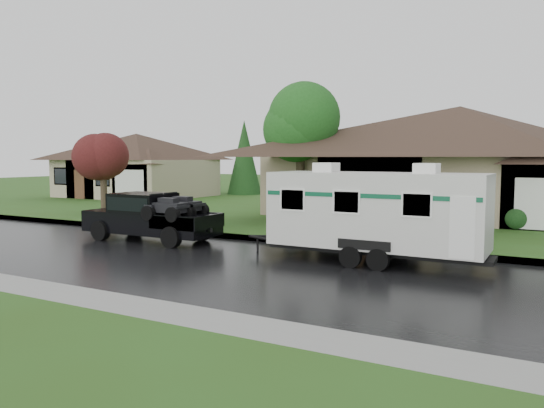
{
  "coord_description": "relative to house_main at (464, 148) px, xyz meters",
  "views": [
    {
      "loc": [
        6.75,
        -14.8,
        3.12
      ],
      "look_at": [
        -2.46,
        2.0,
        1.44
      ],
      "focal_mm": 35.0,
      "sensor_mm": 36.0,
      "label": 1
    }
  ],
  "objects": [
    {
      "name": "tree_red",
      "position": [
        -17.1,
        -8.11,
        -0.37
      ],
      "size": [
        2.68,
        2.68,
        4.44
      ],
      "color": "#382B1E",
      "rests_on": "lawn"
    },
    {
      "name": "road",
      "position": [
        -2.29,
        -15.84,
        -3.59
      ],
      "size": [
        140.0,
        8.0,
        0.01
      ],
      "primitive_type": "cube",
      "color": "black",
      "rests_on": "ground"
    },
    {
      "name": "tree_left_green",
      "position": [
        -6.77,
        -5.28,
        1.06
      ],
      "size": [
        3.92,
        3.92,
        6.49
      ],
      "color": "#382B1E",
      "rests_on": "lawn"
    },
    {
      "name": "house_main",
      "position": [
        0.0,
        0.0,
        0.0
      ],
      "size": [
        19.44,
        10.8,
        6.9
      ],
      "color": "gray",
      "rests_on": "lawn"
    },
    {
      "name": "house_far",
      "position": [
        -24.07,
        2.02,
        -0.62
      ],
      "size": [
        10.8,
        8.64,
        5.8
      ],
      "color": "tan",
      "rests_on": "lawn"
    },
    {
      "name": "ground",
      "position": [
        -2.29,
        -13.84,
        -3.59
      ],
      "size": [
        140.0,
        140.0,
        0.0
      ],
      "primitive_type": "plane",
      "color": "#31541A",
      "rests_on": "ground"
    },
    {
      "name": "curb",
      "position": [
        -2.29,
        -11.59,
        -3.52
      ],
      "size": [
        140.0,
        0.5,
        0.15
      ],
      "primitive_type": "cube",
      "color": "gray",
      "rests_on": "ground"
    },
    {
      "name": "lawn",
      "position": [
        -2.29,
        1.16,
        -3.52
      ],
      "size": [
        140.0,
        26.0,
        0.15
      ],
      "primitive_type": "cube",
      "color": "#31541A",
      "rests_on": "ground"
    },
    {
      "name": "travel_trailer",
      "position": [
        -0.31,
        -13.55,
        -2.02
      ],
      "size": [
        6.6,
        2.32,
        2.96
      ],
      "color": "silver",
      "rests_on": "ground"
    },
    {
      "name": "shrub_row",
      "position": [
        -0.29,
        -4.54,
        -2.94
      ],
      "size": [
        13.6,
        1.0,
        1.0
      ],
      "color": "#143814",
      "rests_on": "lawn"
    },
    {
      "name": "pickup_truck",
      "position": [
        -9.11,
        -13.55,
        -2.64
      ],
      "size": [
        5.35,
        2.03,
        1.78
      ],
      "color": "black",
      "rests_on": "ground"
    }
  ]
}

